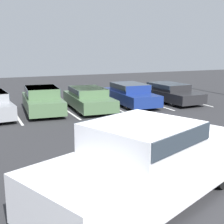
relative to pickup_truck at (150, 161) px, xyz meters
name	(u,v)px	position (x,y,z in m)	size (l,w,h in m)	color
ground_plane	(174,181)	(1.07, 0.57, -0.90)	(60.00, 60.00, 0.00)	#2D2D30
stall_stripe_b	(16,115)	(-1.61, 10.30, -0.90)	(0.12, 4.61, 0.01)	white
stall_stripe_c	(67,111)	(1.02, 10.30, -0.90)	(0.12, 4.61, 0.01)	white
stall_stripe_d	(112,107)	(3.65, 10.30, -0.90)	(0.12, 4.61, 0.01)	white
stall_stripe_e	(152,104)	(6.28, 10.30, -0.90)	(0.12, 4.61, 0.01)	white
stall_stripe_f	(188,101)	(8.91, 10.30, -0.90)	(0.12, 4.61, 0.01)	white
pickup_truck	(150,161)	(0.00, 0.00, 0.00)	(6.08, 4.15, 1.82)	silver
parked_sedan_b	(42,99)	(-0.24, 10.46, -0.21)	(2.06, 4.45, 1.31)	#4C6B47
parked_sedan_c	(88,98)	(2.22, 10.28, -0.27)	(2.07, 4.70, 1.17)	#4C6B47
parked_sedan_d	(130,93)	(4.91, 10.54, -0.24)	(1.90, 4.63, 1.25)	navy
parked_sedan_e	(169,92)	(7.56, 10.48, -0.29)	(2.01, 4.85, 1.14)	#232326
wheel_stop_curb	(143,94)	(7.41, 13.36, -0.83)	(1.71, 0.20, 0.14)	#B7B2A8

